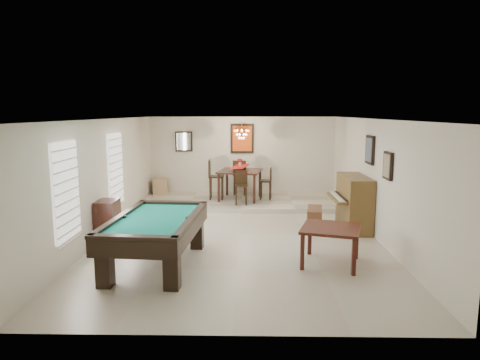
{
  "coord_description": "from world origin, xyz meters",
  "views": [
    {
      "loc": [
        0.19,
        -9.44,
        2.75
      ],
      "look_at": [
        0.0,
        0.6,
        1.15
      ],
      "focal_mm": 32.0,
      "sensor_mm": 36.0,
      "label": 1
    }
  ],
  "objects_px": {
    "apothecary_chest": "(108,222)",
    "corner_bench": "(161,186)",
    "square_table": "(330,246)",
    "upright_piano": "(348,202)",
    "dining_chair_west": "(216,180)",
    "dining_chair_south": "(241,188)",
    "flower_vase": "(240,162)",
    "dining_chair_east": "(266,183)",
    "pool_table": "(157,242)",
    "dining_table": "(240,183)",
    "piano_bench": "(315,218)",
    "dining_chair_north": "(240,177)",
    "chandelier": "(242,131)"
  },
  "relations": [
    {
      "from": "upright_piano",
      "to": "dining_table",
      "type": "distance_m",
      "value": 3.85
    },
    {
      "from": "apothecary_chest",
      "to": "flower_vase",
      "type": "xyz_separation_m",
      "value": [
        2.73,
        4.05,
        0.79
      ]
    },
    {
      "from": "dining_chair_south",
      "to": "dining_chair_east",
      "type": "xyz_separation_m",
      "value": [
        0.73,
        0.79,
        -0.0
      ]
    },
    {
      "from": "apothecary_chest",
      "to": "corner_bench",
      "type": "relative_size",
      "value": 1.64
    },
    {
      "from": "dining_chair_west",
      "to": "dining_chair_east",
      "type": "relative_size",
      "value": 1.26
    },
    {
      "from": "upright_piano",
      "to": "flower_vase",
      "type": "relative_size",
      "value": 6.0
    },
    {
      "from": "pool_table",
      "to": "dining_chair_west",
      "type": "relative_size",
      "value": 2.16
    },
    {
      "from": "square_table",
      "to": "upright_piano",
      "type": "xyz_separation_m",
      "value": [
        0.87,
        2.44,
        0.28
      ]
    },
    {
      "from": "dining_table",
      "to": "dining_chair_north",
      "type": "bearing_deg",
      "value": 90.7
    },
    {
      "from": "dining_chair_south",
      "to": "square_table",
      "type": "bearing_deg",
      "value": -70.99
    },
    {
      "from": "dining_chair_north",
      "to": "dining_chair_east",
      "type": "xyz_separation_m",
      "value": [
        0.79,
        -0.72,
        -0.08
      ]
    },
    {
      "from": "dining_table",
      "to": "flower_vase",
      "type": "relative_size",
      "value": 4.81
    },
    {
      "from": "piano_bench",
      "to": "dining_chair_north",
      "type": "height_order",
      "value": "dining_chair_north"
    },
    {
      "from": "upright_piano",
      "to": "dining_chair_south",
      "type": "height_order",
      "value": "upright_piano"
    },
    {
      "from": "piano_bench",
      "to": "dining_chair_west",
      "type": "height_order",
      "value": "dining_chair_west"
    },
    {
      "from": "corner_bench",
      "to": "pool_table",
      "type": "bearing_deg",
      "value": -79.2
    },
    {
      "from": "dining_chair_south",
      "to": "chandelier",
      "type": "bearing_deg",
      "value": 88.3
    },
    {
      "from": "flower_vase",
      "to": "dining_chair_east",
      "type": "bearing_deg",
      "value": 3.65
    },
    {
      "from": "apothecary_chest",
      "to": "dining_chair_north",
      "type": "relative_size",
      "value": 0.82
    },
    {
      "from": "apothecary_chest",
      "to": "corner_bench",
      "type": "bearing_deg",
      "value": 88.42
    },
    {
      "from": "pool_table",
      "to": "flower_vase",
      "type": "distance_m",
      "value": 5.61
    },
    {
      "from": "pool_table",
      "to": "dining_chair_north",
      "type": "relative_size",
      "value": 2.33
    },
    {
      "from": "dining_chair_west",
      "to": "dining_chair_south",
      "type": "bearing_deg",
      "value": -134.9
    },
    {
      "from": "flower_vase",
      "to": "apothecary_chest",
      "type": "bearing_deg",
      "value": -123.94
    },
    {
      "from": "pool_table",
      "to": "dining_chair_west",
      "type": "height_order",
      "value": "dining_chair_west"
    },
    {
      "from": "pool_table",
      "to": "square_table",
      "type": "xyz_separation_m",
      "value": [
        3.15,
        0.1,
        -0.09
      ]
    },
    {
      "from": "dining_table",
      "to": "dining_chair_east",
      "type": "distance_m",
      "value": 0.78
    },
    {
      "from": "pool_table",
      "to": "dining_chair_north",
      "type": "bearing_deg",
      "value": 81.33
    },
    {
      "from": "pool_table",
      "to": "dining_chair_east",
      "type": "distance_m",
      "value": 5.85
    },
    {
      "from": "pool_table",
      "to": "square_table",
      "type": "distance_m",
      "value": 3.15
    },
    {
      "from": "dining_chair_west",
      "to": "dining_table",
      "type": "bearing_deg",
      "value": -90.86
    },
    {
      "from": "dining_table",
      "to": "chandelier",
      "type": "height_order",
      "value": "chandelier"
    },
    {
      "from": "pool_table",
      "to": "square_table",
      "type": "bearing_deg",
      "value": 6.02
    },
    {
      "from": "corner_bench",
      "to": "dining_chair_west",
      "type": "bearing_deg",
      "value": -23.72
    },
    {
      "from": "dining_chair_south",
      "to": "dining_chair_east",
      "type": "height_order",
      "value": "dining_chair_south"
    },
    {
      "from": "dining_chair_south",
      "to": "upright_piano",
      "type": "bearing_deg",
      "value": -40.73
    },
    {
      "from": "dining_chair_north",
      "to": "chandelier",
      "type": "bearing_deg",
      "value": 100.22
    },
    {
      "from": "dining_chair_south",
      "to": "piano_bench",
      "type": "bearing_deg",
      "value": -50.12
    },
    {
      "from": "flower_vase",
      "to": "chandelier",
      "type": "xyz_separation_m",
      "value": [
        0.05,
        -0.14,
        0.95
      ]
    },
    {
      "from": "piano_bench",
      "to": "dining_chair_west",
      "type": "relative_size",
      "value": 0.72
    },
    {
      "from": "square_table",
      "to": "flower_vase",
      "type": "bearing_deg",
      "value": 108.28
    },
    {
      "from": "dining_chair_west",
      "to": "corner_bench",
      "type": "bearing_deg",
      "value": 65.51
    },
    {
      "from": "dining_chair_east",
      "to": "dining_chair_north",
      "type": "bearing_deg",
      "value": -125.2
    },
    {
      "from": "pool_table",
      "to": "dining_chair_south",
      "type": "height_order",
      "value": "dining_chair_south"
    },
    {
      "from": "dining_chair_east",
      "to": "dining_chair_west",
      "type": "bearing_deg",
      "value": -81.06
    },
    {
      "from": "upright_piano",
      "to": "dining_chair_east",
      "type": "height_order",
      "value": "upright_piano"
    },
    {
      "from": "corner_bench",
      "to": "upright_piano",
      "type": "bearing_deg",
      "value": -35.12
    },
    {
      "from": "upright_piano",
      "to": "apothecary_chest",
      "type": "bearing_deg",
      "value": -167.13
    },
    {
      "from": "pool_table",
      "to": "piano_bench",
      "type": "distance_m",
      "value": 4.16
    },
    {
      "from": "square_table",
      "to": "dining_chair_south",
      "type": "distance_m",
      "value": 4.84
    }
  ]
}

